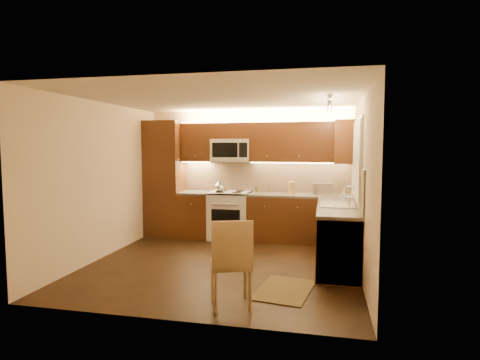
% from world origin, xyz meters
% --- Properties ---
extents(floor, '(4.00, 4.00, 0.01)m').
position_xyz_m(floor, '(0.00, 0.00, 0.00)').
color(floor, black).
rests_on(floor, ground).
extents(ceiling, '(4.00, 4.00, 0.01)m').
position_xyz_m(ceiling, '(0.00, 0.00, 2.50)').
color(ceiling, beige).
rests_on(ceiling, ground).
extents(wall_back, '(4.00, 0.01, 2.50)m').
position_xyz_m(wall_back, '(0.00, 2.00, 1.25)').
color(wall_back, beige).
rests_on(wall_back, ground).
extents(wall_front, '(4.00, 0.01, 2.50)m').
position_xyz_m(wall_front, '(0.00, -2.00, 1.25)').
color(wall_front, beige).
rests_on(wall_front, ground).
extents(wall_left, '(0.01, 4.00, 2.50)m').
position_xyz_m(wall_left, '(-2.00, 0.00, 1.25)').
color(wall_left, beige).
rests_on(wall_left, ground).
extents(wall_right, '(0.01, 4.00, 2.50)m').
position_xyz_m(wall_right, '(2.00, 0.00, 1.25)').
color(wall_right, beige).
rests_on(wall_right, ground).
extents(pantry, '(0.70, 0.60, 2.30)m').
position_xyz_m(pantry, '(-1.65, 1.70, 1.15)').
color(pantry, '#3F1D0D').
rests_on(pantry, floor).
extents(base_cab_back_left, '(0.62, 0.60, 0.86)m').
position_xyz_m(base_cab_back_left, '(-0.99, 1.70, 0.43)').
color(base_cab_back_left, '#3F1D0D').
rests_on(base_cab_back_left, floor).
extents(counter_back_left, '(0.62, 0.60, 0.04)m').
position_xyz_m(counter_back_left, '(-0.99, 1.70, 0.88)').
color(counter_back_left, '#383533').
rests_on(counter_back_left, base_cab_back_left).
extents(base_cab_back_right, '(1.92, 0.60, 0.86)m').
position_xyz_m(base_cab_back_right, '(1.04, 1.70, 0.43)').
color(base_cab_back_right, '#3F1D0D').
rests_on(base_cab_back_right, floor).
extents(counter_back_right, '(1.92, 0.60, 0.04)m').
position_xyz_m(counter_back_right, '(1.04, 1.70, 0.88)').
color(counter_back_right, '#383533').
rests_on(counter_back_right, base_cab_back_right).
extents(base_cab_right, '(0.60, 2.00, 0.86)m').
position_xyz_m(base_cab_right, '(1.70, 0.40, 0.43)').
color(base_cab_right, '#3F1D0D').
rests_on(base_cab_right, floor).
extents(counter_right, '(0.60, 2.00, 0.04)m').
position_xyz_m(counter_right, '(1.70, 0.40, 0.88)').
color(counter_right, '#383533').
rests_on(counter_right, base_cab_right).
extents(dishwasher, '(0.58, 0.60, 0.84)m').
position_xyz_m(dishwasher, '(1.70, -0.30, 0.43)').
color(dishwasher, silver).
rests_on(dishwasher, floor).
extents(backsplash_back, '(3.30, 0.02, 0.60)m').
position_xyz_m(backsplash_back, '(0.35, 1.99, 1.20)').
color(backsplash_back, tan).
rests_on(backsplash_back, wall_back).
extents(backsplash_right, '(0.02, 2.00, 0.60)m').
position_xyz_m(backsplash_right, '(1.99, 0.40, 1.20)').
color(backsplash_right, tan).
rests_on(backsplash_right, wall_right).
extents(upper_cab_back_left, '(0.62, 0.35, 0.75)m').
position_xyz_m(upper_cab_back_left, '(-0.99, 1.82, 1.88)').
color(upper_cab_back_left, '#3F1D0D').
rests_on(upper_cab_back_left, wall_back).
extents(upper_cab_back_right, '(1.92, 0.35, 0.75)m').
position_xyz_m(upper_cab_back_right, '(1.04, 1.82, 1.88)').
color(upper_cab_back_right, '#3F1D0D').
rests_on(upper_cab_back_right, wall_back).
extents(upper_cab_bridge, '(0.76, 0.35, 0.31)m').
position_xyz_m(upper_cab_bridge, '(-0.30, 1.82, 2.09)').
color(upper_cab_bridge, '#3F1D0D').
rests_on(upper_cab_bridge, wall_back).
extents(upper_cab_right_corner, '(0.35, 0.50, 0.75)m').
position_xyz_m(upper_cab_right_corner, '(1.82, 1.40, 1.88)').
color(upper_cab_right_corner, '#3F1D0D').
rests_on(upper_cab_right_corner, wall_right).
extents(stove, '(0.76, 0.65, 0.92)m').
position_xyz_m(stove, '(-0.30, 1.68, 0.46)').
color(stove, silver).
rests_on(stove, floor).
extents(microwave, '(0.76, 0.38, 0.44)m').
position_xyz_m(microwave, '(-0.30, 1.81, 1.72)').
color(microwave, silver).
rests_on(microwave, wall_back).
extents(window_frame, '(0.03, 1.44, 1.24)m').
position_xyz_m(window_frame, '(1.99, 0.55, 1.60)').
color(window_frame, silver).
rests_on(window_frame, wall_right).
extents(window_blinds, '(0.02, 1.36, 1.16)m').
position_xyz_m(window_blinds, '(1.97, 0.55, 1.60)').
color(window_blinds, silver).
rests_on(window_blinds, wall_right).
extents(sink, '(0.52, 0.86, 0.15)m').
position_xyz_m(sink, '(1.70, 0.55, 0.98)').
color(sink, silver).
rests_on(sink, counter_right).
extents(faucet, '(0.20, 0.04, 0.30)m').
position_xyz_m(faucet, '(1.88, 0.55, 1.05)').
color(faucet, silver).
rests_on(faucet, counter_right).
extents(track_light_bar, '(0.04, 1.20, 0.03)m').
position_xyz_m(track_light_bar, '(1.55, 0.40, 2.46)').
color(track_light_bar, silver).
rests_on(track_light_bar, ceiling).
extents(kettle, '(0.27, 0.27, 0.23)m').
position_xyz_m(kettle, '(-0.48, 1.56, 1.04)').
color(kettle, silver).
rests_on(kettle, stove).
extents(toaster_oven, '(0.36, 0.27, 0.22)m').
position_xyz_m(toaster_oven, '(1.48, 1.74, 1.01)').
color(toaster_oven, silver).
rests_on(toaster_oven, counter_back_right).
extents(knife_block, '(0.14, 0.19, 0.23)m').
position_xyz_m(knife_block, '(0.89, 1.77, 1.02)').
color(knife_block, '#8C5F3F').
rests_on(knife_block, counter_back_right).
extents(spice_jar_a, '(0.05, 0.05, 0.08)m').
position_xyz_m(spice_jar_a, '(0.14, 1.89, 0.94)').
color(spice_jar_a, silver).
rests_on(spice_jar_a, counter_back_right).
extents(spice_jar_b, '(0.05, 0.05, 0.09)m').
position_xyz_m(spice_jar_b, '(0.47, 1.93, 0.95)').
color(spice_jar_b, brown).
rests_on(spice_jar_b, counter_back_right).
extents(spice_jar_c, '(0.05, 0.05, 0.11)m').
position_xyz_m(spice_jar_c, '(0.14, 1.82, 0.95)').
color(spice_jar_c, silver).
rests_on(spice_jar_c, counter_back_right).
extents(spice_jar_d, '(0.06, 0.06, 0.09)m').
position_xyz_m(spice_jar_d, '(0.22, 1.91, 0.94)').
color(spice_jar_d, olive).
rests_on(spice_jar_d, counter_back_right).
extents(soap_bottle, '(0.09, 0.09, 0.16)m').
position_xyz_m(soap_bottle, '(1.79, 1.01, 0.98)').
color(soap_bottle, '#ADADB1').
rests_on(soap_bottle, counter_right).
extents(rug, '(0.77, 1.03, 0.01)m').
position_xyz_m(rug, '(1.04, -0.90, 0.01)').
color(rug, black).
rests_on(rug, floor).
extents(dining_chair, '(0.57, 0.57, 1.01)m').
position_xyz_m(dining_chair, '(0.49, -1.50, 0.50)').
color(dining_chair, '#8C5F3F').
rests_on(dining_chair, floor).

